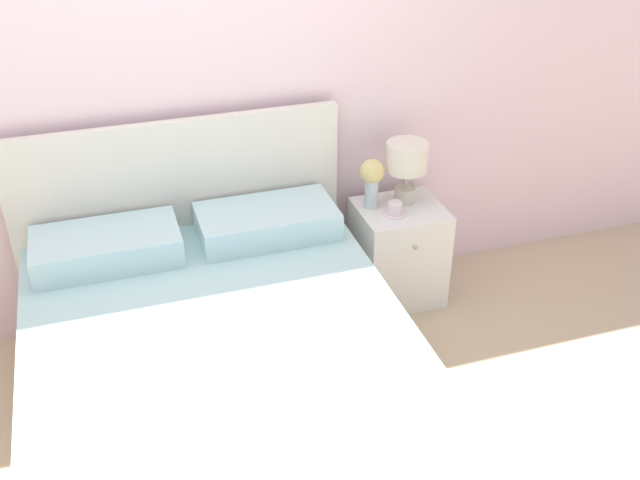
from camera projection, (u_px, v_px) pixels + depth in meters
The scene contains 7 objects.
ground_plane at pixel (192, 308), 4.04m from camera, with size 12.00×12.00×0.00m, color #CCB28E.
wall_back at pixel (164, 70), 3.43m from camera, with size 8.00×0.06×2.60m.
bed at pixel (223, 379), 3.12m from camera, with size 1.61×2.03×1.09m.
nightstand at pixel (398, 253), 4.01m from camera, with size 0.44×0.42×0.55m.
table_lamp at pixel (407, 162), 3.81m from camera, with size 0.21×0.21×0.34m.
flower_vase at pixel (372, 178), 3.79m from camera, with size 0.12×0.12×0.27m.
teacup at pixel (395, 209), 3.80m from camera, with size 0.12×0.12×0.07m.
Camera 1 is at (-0.34, -3.32, 2.41)m, focal length 42.00 mm.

